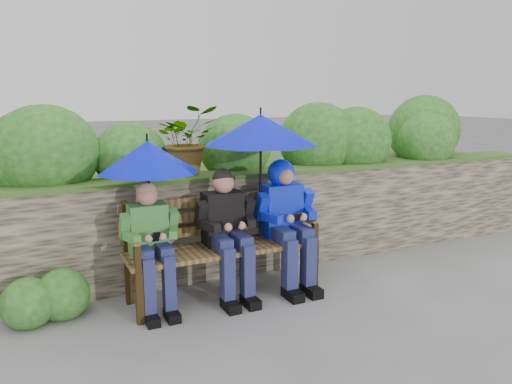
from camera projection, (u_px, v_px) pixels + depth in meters
name	position (u px, v px, depth m)	size (l,w,h in m)	color
ground	(261.00, 297.00, 4.50)	(60.00, 60.00, 0.00)	#5F5F5F
garden_backdrop	(199.00, 194.00, 5.76)	(8.00, 2.86, 1.82)	#352F25
park_bench	(221.00, 239.00, 4.48)	(1.73, 0.51, 0.91)	black
boy_left	(151.00, 240.00, 4.12)	(0.47, 0.55, 1.09)	#3C8436
boy_middle	(227.00, 227.00, 4.40)	(0.52, 0.61, 1.16)	black
boy_right	(286.00, 213.00, 4.64)	(0.55, 0.67, 1.20)	#1823B5
umbrella_left	(148.00, 157.00, 4.05)	(0.83, 0.83, 0.80)	#000CD1
umbrella_right	(261.00, 130.00, 4.44)	(1.05, 1.05, 0.98)	#000CD1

